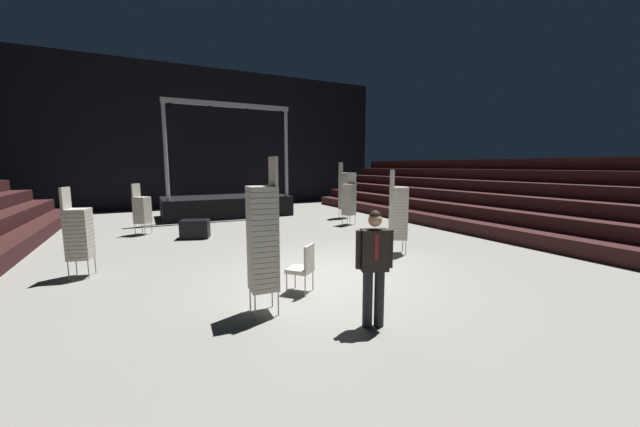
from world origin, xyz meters
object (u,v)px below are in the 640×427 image
Objects in this scene: chair_stack_front_left at (344,190)px; chair_stack_mid_centre at (78,233)px; man_with_tie at (374,262)px; chair_stack_front_right at (142,209)px; chair_stack_mid_left at (349,199)px; chair_stack_rear_left at (398,212)px; stage_riser at (227,204)px; chair_stack_mid_right at (263,237)px; loose_chair_near_man at (303,266)px; equipment_road_case at (195,229)px.

chair_stack_front_left is 10.82m from chair_stack_mid_centre.
chair_stack_front_right reaches higher than man_with_tie.
chair_stack_rear_left is (-1.31, -4.70, 0.08)m from chair_stack_mid_left.
stage_riser reaches higher than chair_stack_front_right.
chair_stack_front_left is 1.20× the size of chair_stack_mid_left.
chair_stack_front_right is at bearing 179.19° from chair_stack_mid_centre.
chair_stack_rear_left is (4.53, 2.17, -0.13)m from chair_stack_mid_right.
chair_stack_mid_left reaches higher than chair_stack_front_right.
man_with_tie is at bearing 54.02° from chair_stack_front_right.
chair_stack_rear_left is at bearing -74.76° from stage_riser.
chair_stack_mid_right is 1.34m from loose_chair_near_man.
stage_riser is at bearing 168.88° from chair_stack_front_right.
chair_stack_front_left is (5.33, 9.81, 0.27)m from man_with_tie.
chair_stack_mid_centre is 7.65m from chair_stack_rear_left.
chair_stack_front_right is at bearing 135.87° from equipment_road_case.
chair_stack_mid_right is at bearing -23.03° from man_with_tie.
man_with_tie is 8.27m from equipment_road_case.
man_with_tie reaches higher than loose_chair_near_man.
chair_stack_rear_left reaches higher than chair_stack_mid_left.
chair_stack_mid_right reaches higher than chair_stack_rear_left.
chair_stack_front_left is 1.00× the size of chair_stack_mid_right.
man_with_tie is 9.28m from chair_stack_mid_left.
chair_stack_front_left is at bearing -33.61° from chair_stack_mid_right.
chair_stack_rear_left reaches higher than equipment_road_case.
stage_riser is 12.99m from man_with_tie.
man_with_tie is 0.77× the size of chair_stack_rear_left.
loose_chair_near_man is (3.93, -3.08, -0.45)m from chair_stack_mid_centre.
chair_stack_mid_centre reaches higher than man_with_tie.
chair_stack_mid_left is 0.83× the size of chair_stack_mid_right.
chair_stack_front_left is 1.30× the size of chair_stack_mid_centre.
chair_stack_rear_left is at bearing -60.27° from chair_stack_mid_right.
chair_stack_front_left reaches higher than chair_stack_mid_centre.
chair_stack_front_right is at bearing 15.85° from chair_stack_mid_right.
stage_riser is 3.24× the size of chair_stack_front_right.
chair_stack_mid_left is at bearing 10.12° from loose_chair_near_man.
stage_riser is at bearing 42.93° from loose_chair_near_man.
man_with_tie is at bearing 55.15° from chair_stack_mid_centre.
chair_stack_front_left is 9.86m from loose_chair_near_man.
chair_stack_mid_right is (-1.93, -11.75, 0.70)m from stage_riser.
man_with_tie is 11.16m from chair_stack_front_left.
chair_stack_front_left reaches higher than man_with_tie.
chair_stack_rear_left reaches higher than chair_stack_mid_centre.
chair_stack_front_right is 1.99× the size of equipment_road_case.
chair_stack_mid_centre reaches higher than loose_chair_near_man.
loose_chair_near_man is at bearing -58.86° from man_with_tie.
chair_stack_rear_left is 2.44× the size of loose_chair_near_man.
chair_stack_front_right is 0.78× the size of chair_stack_rear_left.
chair_stack_mid_left is at bearing -99.39° from man_with_tie.
chair_stack_front_left reaches higher than equipment_road_case.
chair_stack_mid_right is at bearing -99.31° from stage_riser.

